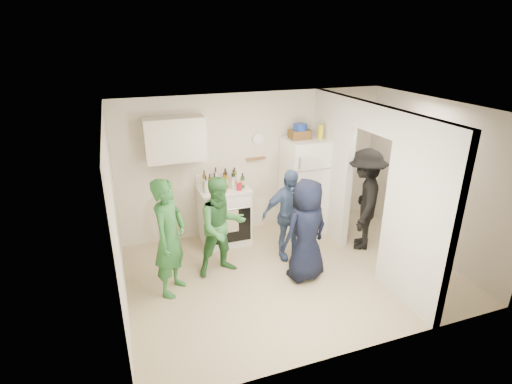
% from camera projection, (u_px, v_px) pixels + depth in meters
% --- Properties ---
extents(floor, '(4.80, 4.80, 0.00)m').
position_uv_depth(floor, '(292.00, 273.00, 6.09)').
color(floor, '#C5B58B').
rests_on(floor, ground).
extents(wall_back, '(4.80, 0.00, 4.80)m').
position_uv_depth(wall_back, '(255.00, 163.00, 7.11)').
color(wall_back, silver).
rests_on(wall_back, floor).
extents(wall_front, '(4.80, 0.00, 4.80)m').
position_uv_depth(wall_front, '(364.00, 258.00, 4.13)').
color(wall_front, silver).
rests_on(wall_front, floor).
extents(wall_left, '(0.00, 3.40, 3.40)m').
position_uv_depth(wall_left, '(116.00, 223.00, 4.88)').
color(wall_left, silver).
rests_on(wall_left, floor).
extents(wall_right, '(0.00, 3.40, 3.40)m').
position_uv_depth(wall_right, '(432.00, 179.00, 6.37)').
color(wall_right, silver).
rests_on(wall_right, floor).
extents(ceiling, '(4.80, 4.80, 0.00)m').
position_uv_depth(ceiling, '(298.00, 109.00, 5.16)').
color(ceiling, white).
rests_on(ceiling, wall_back).
extents(partition_pier_back, '(0.12, 1.20, 2.50)m').
position_uv_depth(partition_pier_back, '(331.00, 166.00, 6.96)').
color(partition_pier_back, silver).
rests_on(partition_pier_back, floor).
extents(partition_pier_front, '(0.12, 1.20, 2.50)m').
position_uv_depth(partition_pier_front, '(418.00, 218.00, 5.03)').
color(partition_pier_front, silver).
rests_on(partition_pier_front, floor).
extents(partition_header, '(0.12, 1.00, 0.40)m').
position_uv_depth(partition_header, '(375.00, 118.00, 5.60)').
color(partition_header, silver).
rests_on(partition_header, partition_pier_back).
extents(stove, '(0.84, 0.70, 1.00)m').
position_uv_depth(stove, '(224.00, 214.00, 6.89)').
color(stove, white).
rests_on(stove, floor).
extents(upper_cabinet, '(0.95, 0.34, 0.70)m').
position_uv_depth(upper_cabinet, '(175.00, 139.00, 6.29)').
color(upper_cabinet, silver).
rests_on(upper_cabinet, wall_back).
extents(fridge, '(0.71, 0.69, 1.72)m').
position_uv_depth(fridge, '(304.00, 185.00, 7.19)').
color(fridge, white).
rests_on(fridge, floor).
extents(wicker_basket, '(0.35, 0.25, 0.15)m').
position_uv_depth(wicker_basket, '(300.00, 134.00, 6.86)').
color(wicker_basket, brown).
rests_on(wicker_basket, fridge).
extents(blue_bowl, '(0.24, 0.24, 0.11)m').
position_uv_depth(blue_bowl, '(300.00, 127.00, 6.81)').
color(blue_bowl, navy).
rests_on(blue_bowl, wicker_basket).
extents(yellow_cup_stack_top, '(0.09, 0.09, 0.25)m').
position_uv_depth(yellow_cup_stack_top, '(321.00, 132.00, 6.81)').
color(yellow_cup_stack_top, yellow).
rests_on(yellow_cup_stack_top, fridge).
extents(wall_clock, '(0.22, 0.02, 0.22)m').
position_uv_depth(wall_clock, '(258.00, 139.00, 6.94)').
color(wall_clock, white).
rests_on(wall_clock, wall_back).
extents(spice_shelf, '(0.35, 0.08, 0.03)m').
position_uv_depth(spice_shelf, '(256.00, 159.00, 7.03)').
color(spice_shelf, olive).
rests_on(spice_shelf, wall_back).
extents(nook_window, '(0.03, 0.70, 0.80)m').
position_uv_depth(nook_window, '(426.00, 151.00, 6.39)').
color(nook_window, black).
rests_on(nook_window, wall_right).
extents(nook_window_frame, '(0.04, 0.76, 0.86)m').
position_uv_depth(nook_window_frame, '(425.00, 151.00, 6.38)').
color(nook_window_frame, white).
rests_on(nook_window_frame, wall_right).
extents(nook_valance, '(0.04, 0.82, 0.18)m').
position_uv_depth(nook_valance, '(427.00, 130.00, 6.24)').
color(nook_valance, white).
rests_on(nook_valance, wall_right).
extents(yellow_cup_stack_stove, '(0.09, 0.09, 0.25)m').
position_uv_depth(yellow_cup_stack_stove, '(219.00, 186.00, 6.43)').
color(yellow_cup_stack_stove, '#FFAD15').
rests_on(yellow_cup_stack_stove, stove).
extents(red_cup, '(0.09, 0.09, 0.12)m').
position_uv_depth(red_cup, '(239.00, 187.00, 6.57)').
color(red_cup, '#B90C23').
rests_on(red_cup, stove).
extents(person_green_left, '(0.68, 0.74, 1.69)m').
position_uv_depth(person_green_left, '(170.00, 238.00, 5.38)').
color(person_green_left, '#2E743D').
rests_on(person_green_left, floor).
extents(person_green_center, '(0.81, 0.67, 1.53)m').
position_uv_depth(person_green_center, '(222.00, 227.00, 5.86)').
color(person_green_center, '#397935').
rests_on(person_green_center, floor).
extents(person_denim, '(0.89, 0.41, 1.50)m').
position_uv_depth(person_denim, '(289.00, 215.00, 6.29)').
color(person_denim, '#3D5A85').
rests_on(person_denim, floor).
extents(person_navy, '(0.85, 0.66, 1.55)m').
position_uv_depth(person_navy, '(306.00, 231.00, 5.73)').
color(person_navy, black).
rests_on(person_navy, floor).
extents(person_nook, '(1.15, 1.28, 1.72)m').
position_uv_depth(person_nook, '(364.00, 200.00, 6.57)').
color(person_nook, black).
rests_on(person_nook, floor).
extents(bottle_a, '(0.06, 0.06, 0.31)m').
position_uv_depth(bottle_a, '(204.00, 179.00, 6.65)').
color(bottle_a, brown).
rests_on(bottle_a, stove).
extents(bottle_b, '(0.07, 0.07, 0.31)m').
position_uv_depth(bottle_b, '(215.00, 182.00, 6.53)').
color(bottle_b, '#1A4F2F').
rests_on(bottle_b, stove).
extents(bottle_c, '(0.07, 0.07, 0.32)m').
position_uv_depth(bottle_c, '(216.00, 176.00, 6.75)').
color(bottle_c, silver).
rests_on(bottle_c, stove).
extents(bottle_d, '(0.08, 0.08, 0.31)m').
position_uv_depth(bottle_d, '(226.00, 180.00, 6.62)').
color(bottle_d, brown).
rests_on(bottle_d, stove).
extents(bottle_e, '(0.07, 0.07, 0.26)m').
position_uv_depth(bottle_e, '(226.00, 176.00, 6.85)').
color(bottle_e, '#A7B0B9').
rests_on(bottle_e, stove).
extents(bottle_f, '(0.06, 0.06, 0.29)m').
position_uv_depth(bottle_f, '(233.00, 178.00, 6.73)').
color(bottle_f, black).
rests_on(bottle_f, stove).
extents(bottle_g, '(0.07, 0.07, 0.29)m').
position_uv_depth(bottle_g, '(235.00, 175.00, 6.83)').
color(bottle_g, olive).
rests_on(bottle_g, stove).
extents(bottle_h, '(0.08, 0.08, 0.29)m').
position_uv_depth(bottle_h, '(206.00, 184.00, 6.44)').
color(bottle_h, silver).
rests_on(bottle_h, stove).
extents(bottle_i, '(0.08, 0.08, 0.31)m').
position_uv_depth(bottle_i, '(225.00, 177.00, 6.74)').
color(bottle_i, '#58260F').
rests_on(bottle_i, stove).
extents(bottle_j, '(0.07, 0.07, 0.26)m').
position_uv_depth(bottle_j, '(243.00, 181.00, 6.65)').
color(bottle_j, '#1D561E').
rests_on(bottle_j, stove).
extents(bottle_k, '(0.06, 0.06, 0.25)m').
position_uv_depth(bottle_k, '(210.00, 181.00, 6.64)').
color(bottle_k, brown).
rests_on(bottle_k, stove).
extents(bottle_l, '(0.06, 0.06, 0.28)m').
position_uv_depth(bottle_l, '(233.00, 181.00, 6.58)').
color(bottle_l, '#9EA7AD').
rests_on(bottle_l, stove).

